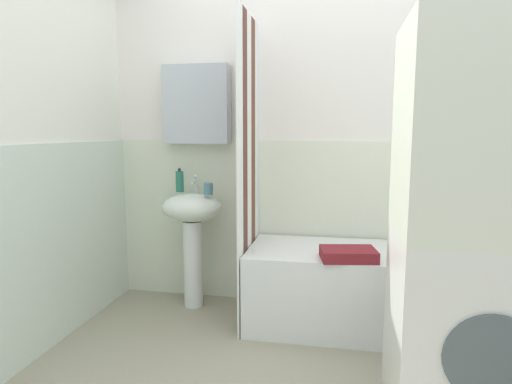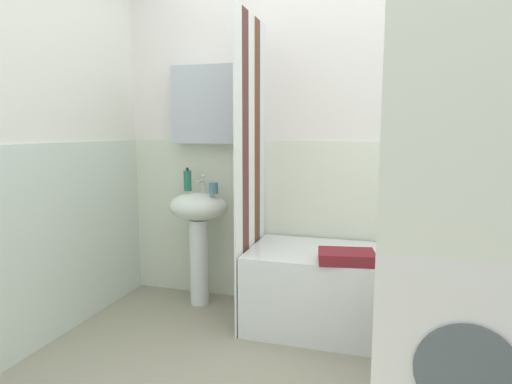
% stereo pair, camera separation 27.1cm
% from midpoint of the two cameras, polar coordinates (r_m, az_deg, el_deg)
% --- Properties ---
extents(wall_back_tiled, '(3.60, 0.18, 2.40)m').
position_cam_midpoint_polar(wall_back_tiled, '(3.13, 11.22, 5.42)').
color(wall_back_tiled, white).
rests_on(wall_back_tiled, ground_plane).
extents(wall_left_tiled, '(0.07, 1.81, 2.40)m').
position_cam_midpoint_polar(wall_left_tiled, '(2.85, -22.96, 4.28)').
color(wall_left_tiled, white).
rests_on(wall_left_tiled, ground_plane).
extents(sink, '(0.44, 0.34, 0.83)m').
position_cam_midpoint_polar(sink, '(3.17, -5.13, -4.07)').
color(sink, white).
rests_on(sink, ground_plane).
extents(faucet, '(0.03, 0.12, 0.12)m').
position_cam_midpoint_polar(faucet, '(3.20, -4.65, 1.17)').
color(faucet, silver).
rests_on(faucet, sink).
extents(soap_dispenser, '(0.06, 0.06, 0.17)m').
position_cam_midpoint_polar(soap_dispenser, '(3.24, -6.61, 1.50)').
color(soap_dispenser, '#27715A').
rests_on(soap_dispenser, sink).
extents(toothbrush_cup, '(0.06, 0.06, 0.08)m').
position_cam_midpoint_polar(toothbrush_cup, '(3.06, -3.07, 0.48)').
color(toothbrush_cup, teal).
rests_on(toothbrush_cup, sink).
extents(bathtub, '(1.46, 0.65, 0.51)m').
position_cam_midpoint_polar(bathtub, '(2.93, 16.57, -12.61)').
color(bathtub, white).
rests_on(bathtub, ground_plane).
extents(shower_curtain, '(0.01, 0.65, 2.00)m').
position_cam_midpoint_polar(shower_curtain, '(2.85, 2.05, 2.55)').
color(shower_curtain, white).
rests_on(shower_curtain, ground_plane).
extents(shampoo_bottle, '(0.07, 0.07, 0.15)m').
position_cam_midpoint_polar(shampoo_bottle, '(3.16, 28.37, -5.62)').
color(shampoo_bottle, '#1C7E56').
rests_on(shampoo_bottle, bathtub).
extents(conditioner_bottle, '(0.05, 0.05, 0.16)m').
position_cam_midpoint_polar(conditioner_bottle, '(3.14, 26.62, -5.39)').
color(conditioner_bottle, gold).
rests_on(conditioner_bottle, bathtub).
extents(towel_folded, '(0.35, 0.27, 0.07)m').
position_cam_midpoint_polar(towel_folded, '(2.63, 14.73, -8.26)').
color(towel_folded, maroon).
rests_on(towel_folded, bathtub).
extents(washer_dryer_stack, '(0.62, 0.60, 1.71)m').
position_cam_midpoint_polar(washer_dryer_stack, '(1.93, 28.85, -5.53)').
color(washer_dryer_stack, white).
rests_on(washer_dryer_stack, ground_plane).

